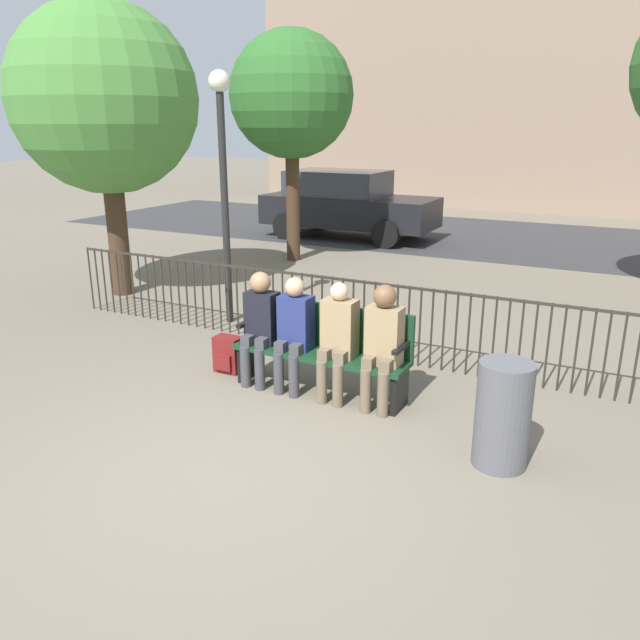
# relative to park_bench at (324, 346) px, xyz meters

# --- Properties ---
(ground_plane) EXTENTS (80.00, 80.00, 0.00)m
(ground_plane) POSITION_rel_park_bench_xyz_m (0.00, -1.81, -0.50)
(ground_plane) COLOR #706656
(park_bench) EXTENTS (1.88, 0.45, 0.92)m
(park_bench) POSITION_rel_park_bench_xyz_m (0.00, 0.00, 0.00)
(park_bench) COLOR #14381E
(park_bench) RESTS_ON ground
(seated_person_0) EXTENTS (0.34, 0.39, 1.23)m
(seated_person_0) POSITION_rel_park_bench_xyz_m (-0.69, -0.13, 0.20)
(seated_person_0) COLOR #3D3D42
(seated_person_0) RESTS_ON ground
(seated_person_1) EXTENTS (0.34, 0.39, 1.22)m
(seated_person_1) POSITION_rel_park_bench_xyz_m (-0.28, -0.13, 0.18)
(seated_person_1) COLOR #3D3D42
(seated_person_1) RESTS_ON ground
(seated_person_2) EXTENTS (0.34, 0.39, 1.22)m
(seated_person_2) POSITION_rel_park_bench_xyz_m (0.22, -0.13, 0.18)
(seated_person_2) COLOR brown
(seated_person_2) RESTS_ON ground
(seated_person_3) EXTENTS (0.34, 0.39, 1.26)m
(seated_person_3) POSITION_rel_park_bench_xyz_m (0.70, -0.13, 0.21)
(seated_person_3) COLOR brown
(seated_person_3) RESTS_ON ground
(backpack) EXTENTS (0.31, 0.24, 0.41)m
(backpack) POSITION_rel_park_bench_xyz_m (-1.20, -0.04, -0.29)
(backpack) COLOR maroon
(backpack) RESTS_ON ground
(fence_railing) EXTENTS (9.01, 0.03, 0.95)m
(fence_railing) POSITION_rel_park_bench_xyz_m (-0.02, 1.11, 0.06)
(fence_railing) COLOR #2D2823
(fence_railing) RESTS_ON ground
(tree_0) EXTENTS (2.41, 2.41, 4.44)m
(tree_0) POSITION_rel_park_bench_xyz_m (-3.55, 5.64, 2.71)
(tree_0) COLOR #422D1E
(tree_0) RESTS_ON ground
(tree_1) EXTENTS (2.86, 2.86, 4.50)m
(tree_1) POSITION_rel_park_bench_xyz_m (-4.75, 1.99, 2.55)
(tree_1) COLOR #422D1E
(tree_1) RESTS_ON ground
(lamp_post) EXTENTS (0.28, 0.28, 3.37)m
(lamp_post) POSITION_rel_park_bench_xyz_m (-2.28, 1.53, 1.75)
(lamp_post) COLOR black
(lamp_post) RESTS_ON ground
(street_surface) EXTENTS (24.00, 6.00, 0.01)m
(street_surface) POSITION_rel_park_bench_xyz_m (0.00, 10.19, -0.49)
(street_surface) COLOR #333335
(street_surface) RESTS_ON ground
(parked_car_0) EXTENTS (4.20, 1.94, 1.62)m
(parked_car_0) POSITION_rel_park_bench_xyz_m (-3.69, 8.53, 0.34)
(parked_car_0) COLOR black
(parked_car_0) RESTS_ON ground
(trash_bin) EXTENTS (0.45, 0.45, 0.90)m
(trash_bin) POSITION_rel_park_bench_xyz_m (1.98, -0.69, -0.05)
(trash_bin) COLOR #56565B
(trash_bin) RESTS_ON ground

